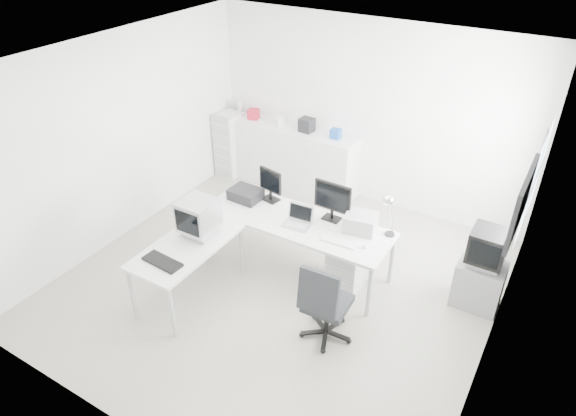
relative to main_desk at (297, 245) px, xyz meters
The scene contains 30 objects.
floor 0.51m from the main_desk, 97.31° to the right, with size 5.00×5.00×0.01m, color beige.
ceiling 2.45m from the main_desk, 97.31° to the right, with size 5.00×5.00×0.01m, color white.
back_wall 2.38m from the main_desk, 91.20° to the left, with size 5.00×0.02×2.80m, color white.
left_wall 2.77m from the main_desk, behind, with size 0.02×5.00×2.80m, color white.
right_wall 2.68m from the main_desk, ahead, with size 0.02×5.00×2.80m, color white.
window 2.86m from the main_desk, 19.24° to the left, with size 0.02×1.20×1.10m, color white, non-canonical shape.
wall_picture 2.88m from the main_desk, ahead, with size 0.04×0.90×0.60m, color black, non-canonical shape.
main_desk is the anchor object (origin of this frame).
side_desk 1.39m from the main_desk, 127.69° to the right, with size 0.70×1.40×0.75m, color white, non-canonical shape.
drawer_pedestal 0.71m from the main_desk, ahead, with size 0.40×0.50×0.60m, color white.
inkjet_printer 0.97m from the main_desk, behind, with size 0.41×0.32×0.14m, color black.
lcd_monitor_small 0.85m from the main_desk, 155.56° to the left, with size 0.36×0.20×0.45m, color black, non-canonical shape.
lcd_monitor_large 0.76m from the main_desk, 35.54° to the left, with size 0.49×0.19×0.51m, color black, non-canonical shape.
laptop 0.48m from the main_desk, 63.43° to the right, with size 0.29×0.30×0.19m, color #B7B7BA, non-canonical shape.
white_keyboard 0.77m from the main_desk, 12.99° to the right, with size 0.43×0.13×0.02m, color white.
white_mouse 1.04m from the main_desk, ahead, with size 0.05×0.05×0.05m, color white.
laser_printer 0.92m from the main_desk, 16.35° to the left, with size 0.37×0.32×0.21m, color #A3A3A3.
desk_lamp 1.29m from the main_desk, 15.26° to the left, with size 0.15×0.15×0.46m, color silver, non-canonical shape.
crt_monitor 1.34m from the main_desk, 135.00° to the right, with size 0.39×0.39×0.45m, color #B7B7BA, non-canonical shape.
black_keyboard 1.77m from the main_desk, 119.54° to the right, with size 0.47×0.19×0.03m, color black.
office_chair 1.24m from the main_desk, 44.35° to the right, with size 0.59×0.59×1.03m, color #292C2F, non-canonical shape.
tv_cabinet 2.24m from the main_desk, 13.67° to the left, with size 0.53×0.44×0.58m, color gray.
crt_tv 2.28m from the main_desk, 13.67° to the left, with size 0.50×0.48×0.45m, color black, non-canonical shape.
sideboard 2.21m from the main_desk, 120.85° to the left, with size 2.07×0.52×1.04m, color white.
clutter_box_a 2.80m from the main_desk, 135.58° to the left, with size 0.17×0.15×0.17m, color #B3192F.
clutter_box_b 2.48m from the main_desk, 127.09° to the left, with size 0.13×0.11×0.13m, color white.
clutter_box_c 2.24m from the main_desk, 116.17° to the left, with size 0.21×0.19×0.21m, color black.
clutter_box_d 2.07m from the main_desk, 102.78° to the left, with size 0.15×0.13×0.15m, color #174AA4.
clutter_bottle 3.05m from the main_desk, 139.11° to the left, with size 0.07×0.07×0.22m, color white.
filing_cabinet 2.90m from the main_desk, 143.42° to the left, with size 0.38×0.45×1.08m, color white.
Camera 1 is at (2.68, -4.27, 4.26)m, focal length 32.00 mm.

